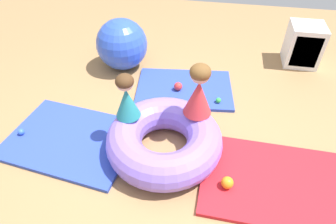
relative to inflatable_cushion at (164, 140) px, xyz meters
name	(u,v)px	position (x,y,z in m)	size (l,w,h in m)	color
ground_plane	(156,143)	(-0.11, 0.10, -0.17)	(8.00, 8.00, 0.00)	#9E7549
gym_mat_front	(72,139)	(-0.97, -0.03, -0.15)	(1.28, 0.92, 0.04)	#2D47B7
gym_mat_far_right	(184,89)	(0.05, 1.05, -0.15)	(1.18, 0.81, 0.04)	#2D47B7
gym_mat_near_left	(291,185)	(1.19, -0.20, -0.15)	(1.58, 0.92, 0.04)	red
inflatable_cushion	(164,140)	(0.00, 0.00, 0.00)	(1.12, 1.12, 0.34)	#8466E0
child_in_red	(199,90)	(0.28, 0.27, 0.43)	(0.32, 0.32, 0.54)	red
child_in_teal	(126,97)	(-0.37, 0.11, 0.40)	(0.34, 0.34, 0.46)	teal
play_ball_orange	(227,183)	(0.62, -0.33, -0.08)	(0.11, 0.11, 0.11)	orange
play_ball_green	(218,100)	(0.49, 0.83, -0.10)	(0.06, 0.06, 0.06)	green
play_ball_red	(178,86)	(-0.02, 0.99, -0.08)	(0.10, 0.10, 0.10)	red
play_ball_blue	(21,132)	(-1.50, -0.07, -0.10)	(0.07, 0.07, 0.07)	blue
exercise_ball_large	(122,44)	(-0.85, 1.45, 0.17)	(0.68, 0.68, 0.68)	blue
storage_cube	(304,46)	(1.57, 1.97, 0.11)	(0.44, 0.44, 0.56)	white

